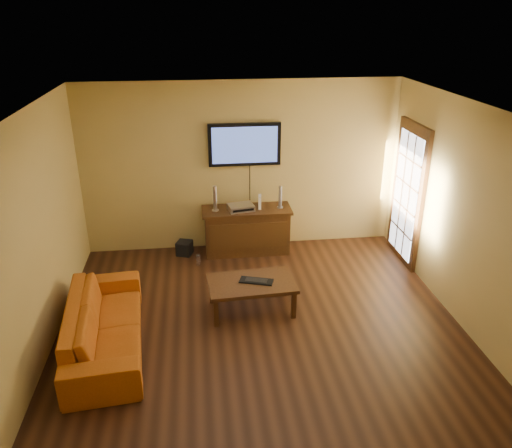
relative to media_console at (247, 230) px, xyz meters
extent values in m
plane|color=black|center=(-0.05, -2.22, -0.37)|extent=(5.00, 5.00, 0.00)
plane|color=tan|center=(-0.05, 0.28, 0.98)|extent=(5.00, 0.00, 5.00)
plane|color=tan|center=(-2.55, -2.22, 0.98)|extent=(0.00, 5.00, 5.00)
plane|color=tan|center=(2.45, -2.22, 0.98)|extent=(0.00, 5.00, 5.00)
plane|color=white|center=(-0.05, -2.22, 2.33)|extent=(5.00, 5.00, 0.00)
cube|color=#331C0B|center=(2.41, -0.52, 0.68)|extent=(0.06, 1.02, 2.22)
cube|color=white|center=(2.37, -0.52, 0.68)|extent=(0.01, 0.79, 1.89)
cube|color=#331C0B|center=(0.00, 0.01, -0.02)|extent=(1.33, 0.50, 0.70)
cube|color=black|center=(0.00, -0.25, 0.01)|extent=(1.23, 0.02, 0.42)
cube|color=#331C0B|center=(0.00, 0.01, 0.35)|extent=(1.41, 0.54, 0.04)
cube|color=black|center=(0.00, 0.23, 1.35)|extent=(1.13, 0.07, 0.67)
cube|color=#394F96|center=(0.00, 0.19, 1.35)|extent=(1.01, 0.01, 0.57)
cube|color=#331C0B|center=(-0.12, -1.73, 0.03)|extent=(1.15, 0.73, 0.05)
cube|color=#331C0B|center=(-0.60, -2.04, -0.19)|extent=(0.06, 0.06, 0.37)
cube|color=#331C0B|center=(0.39, -1.98, -0.19)|extent=(0.06, 0.06, 0.37)
cube|color=#331C0B|center=(-0.63, -1.49, -0.19)|extent=(0.06, 0.06, 0.37)
cube|color=#331C0B|center=(0.36, -1.43, -0.19)|extent=(0.06, 0.06, 0.37)
imported|color=#AE5313|center=(-1.90, -2.29, 0.03)|extent=(0.80, 2.11, 0.81)
cylinder|color=silver|center=(-0.49, -0.01, 0.38)|extent=(0.11, 0.11, 0.02)
cylinder|color=silver|center=(-0.49, -0.01, 0.58)|extent=(0.06, 0.06, 0.39)
cylinder|color=silver|center=(0.54, 0.00, 0.37)|extent=(0.10, 0.10, 0.01)
cylinder|color=silver|center=(0.54, 0.00, 0.56)|extent=(0.06, 0.06, 0.35)
cube|color=silver|center=(-0.09, -0.03, 0.41)|extent=(0.44, 0.35, 0.09)
cube|color=white|center=(0.21, 0.01, 0.47)|extent=(0.07, 0.16, 0.21)
cube|color=black|center=(-1.01, 0.00, -0.26)|extent=(0.29, 0.29, 0.23)
cylinder|color=white|center=(-0.80, -0.40, -0.29)|extent=(0.07, 0.07, 0.17)
sphere|color=white|center=(-0.80, -0.40, -0.20)|extent=(0.03, 0.03, 0.03)
cube|color=black|center=(-0.06, -1.74, 0.06)|extent=(0.46, 0.29, 0.02)
cube|color=black|center=(-0.06, -1.74, 0.07)|extent=(0.30, 0.19, 0.01)
camera|label=1|loc=(-0.75, -7.30, 3.31)|focal=35.00mm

